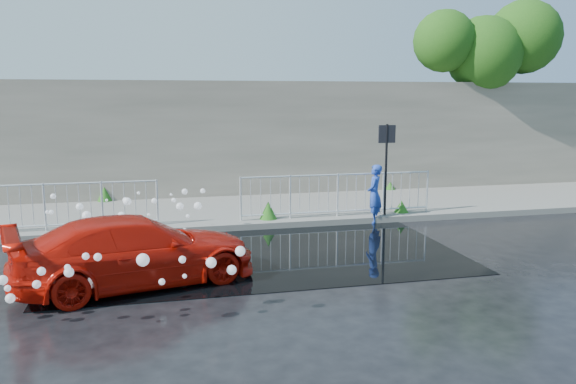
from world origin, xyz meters
TOP-DOWN VIEW (x-y plane):
  - ground at (0.00, 0.00)m, footprint 90.00×90.00m
  - pavement at (0.00, 5.00)m, footprint 30.00×4.00m
  - curb at (0.00, 3.00)m, footprint 30.00×0.25m
  - retaining_wall at (0.00, 7.20)m, footprint 30.00×0.60m
  - puddle at (0.50, 1.00)m, footprint 8.00×5.00m
  - sign_post at (4.20, 3.10)m, footprint 0.45×0.06m
  - tree at (9.76, 7.41)m, footprint 5.29×2.57m
  - railing_left at (-4.00, 3.35)m, footprint 5.05×0.05m
  - railing_right at (3.00, 3.35)m, footprint 5.05×0.05m
  - weeds at (-0.41, 4.49)m, footprint 12.17×3.93m
  - water_spray at (-1.97, 0.25)m, footprint 3.51×5.50m
  - red_car at (-1.87, -0.52)m, footprint 4.37×2.68m
  - person at (3.87, 3.00)m, footprint 0.58×0.65m

SIDE VIEW (x-z plane):
  - ground at x=0.00m, z-range 0.00..0.00m
  - puddle at x=0.50m, z-range 0.00..0.01m
  - pavement at x=0.00m, z-range 0.00..0.15m
  - curb at x=0.00m, z-range 0.00..0.16m
  - weeds at x=-0.41m, z-range 0.11..0.56m
  - red_car at x=-1.87m, z-range 0.00..1.18m
  - water_spray at x=-1.97m, z-range 0.17..1.23m
  - railing_left at x=-4.00m, z-range 0.19..1.29m
  - railing_right at x=3.00m, z-range 0.19..1.29m
  - person at x=3.87m, z-range 0.00..1.49m
  - sign_post at x=4.20m, z-range 0.47..2.97m
  - retaining_wall at x=0.00m, z-range 0.15..3.65m
  - tree at x=9.76m, z-range 1.65..8.11m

